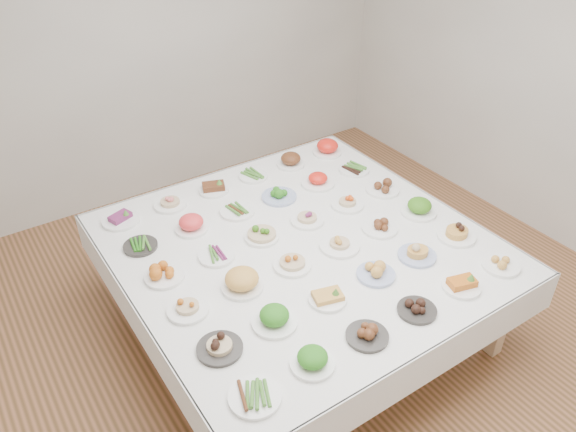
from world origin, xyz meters
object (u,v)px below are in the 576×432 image
dish_0 (255,395)px  dish_18 (164,271)px  dish_35 (327,146)px  display_table (300,250)px

dish_0 → dish_18: dish_18 is taller
dish_18 → dish_35: 1.95m
display_table → dish_18: (-0.90, 0.17, 0.11)m
dish_35 → dish_0: bearing=-134.9°
display_table → dish_35: size_ratio=9.68×
dish_0 → dish_35: 2.55m
display_table → dish_35: dish_35 is taller
dish_18 → dish_35: (1.80, 0.73, 0.02)m
display_table → dish_0: size_ratio=8.37×
dish_18 → display_table: bearing=-10.8°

